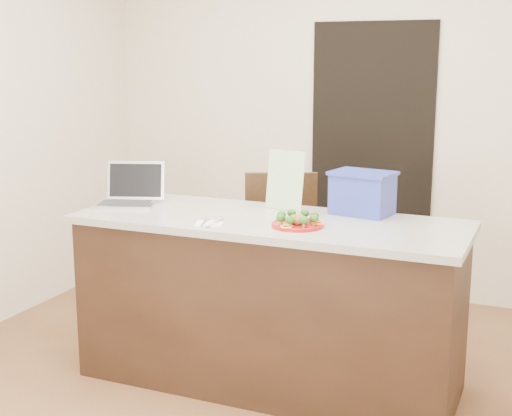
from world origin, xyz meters
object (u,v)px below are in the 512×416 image
at_px(chair, 274,245).
at_px(island, 269,301).
at_px(plate, 297,225).
at_px(napkin, 209,223).
at_px(blue_box, 362,193).
at_px(laptop, 130,193).
at_px(yogurt_bottle, 312,221).

bearing_deg(chair, island, -94.76).
distance_m(plate, napkin, 0.45).
height_order(plate, napkin, plate).
distance_m(island, napkin, 0.57).
bearing_deg(blue_box, laptop, -158.65).
distance_m(napkin, chair, 0.96).
relative_size(island, napkin, 15.37).
xyz_separation_m(plate, napkin, (-0.43, -0.12, -0.01)).
bearing_deg(plate, napkin, -163.85).
bearing_deg(napkin, plate, 16.15).
xyz_separation_m(plate, yogurt_bottle, (0.07, 0.04, 0.02)).
height_order(yogurt_bottle, blue_box, blue_box).
bearing_deg(chair, napkin, -114.10).
bearing_deg(laptop, plate, -27.35).
distance_m(laptop, blue_box, 1.32).
bearing_deg(laptop, chair, 24.43).
relative_size(plate, yogurt_bottle, 3.82).
relative_size(yogurt_bottle, blue_box, 0.19).
bearing_deg(island, blue_box, 34.66).
distance_m(blue_box, chair, 0.87).
height_order(island, laptop, laptop).
distance_m(island, laptop, 1.02).
bearing_deg(island, napkin, -133.57).
xyz_separation_m(blue_box, chair, (-0.65, 0.37, -0.45)).
bearing_deg(plate, laptop, 171.62).
distance_m(plate, laptop, 1.09).
distance_m(plate, chair, 0.95).
bearing_deg(plate, yogurt_bottle, 29.24).
relative_size(island, yogurt_bottle, 30.20).
bearing_deg(yogurt_bottle, plate, -150.76).
distance_m(yogurt_bottle, blue_box, 0.41).
height_order(island, napkin, napkin).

